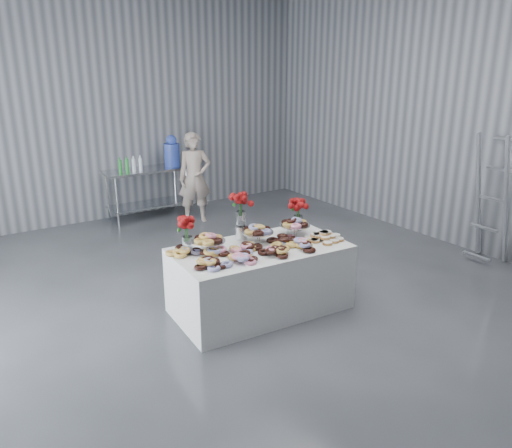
# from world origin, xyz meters

# --- Properties ---
(ground) EXTENTS (9.00, 9.00, 0.00)m
(ground) POSITION_xyz_m (0.00, 0.00, 0.00)
(ground) COLOR #383B40
(ground) RESTS_ON ground
(room_walls) EXTENTS (8.04, 9.04, 4.02)m
(room_walls) POSITION_xyz_m (-0.27, 0.07, 2.64)
(room_walls) COLOR gray
(room_walls) RESTS_ON ground
(display_table) EXTENTS (1.97, 1.13, 0.75)m
(display_table) POSITION_xyz_m (0.30, 0.06, 0.38)
(display_table) COLOR white
(display_table) RESTS_ON ground
(prep_table) EXTENTS (1.50, 0.60, 0.90)m
(prep_table) POSITION_xyz_m (0.63, 4.10, 0.62)
(prep_table) COLOR silver
(prep_table) RESTS_ON ground
(donut_mounds) EXTENTS (1.86, 0.92, 0.09)m
(donut_mounds) POSITION_xyz_m (0.30, 0.01, 0.80)
(donut_mounds) COLOR gold
(donut_mounds) RESTS_ON display_table
(cake_stand_left) EXTENTS (0.36, 0.36, 0.17)m
(cake_stand_left) POSITION_xyz_m (-0.23, 0.25, 0.89)
(cake_stand_left) COLOR silver
(cake_stand_left) RESTS_ON display_table
(cake_stand_mid) EXTENTS (0.36, 0.36, 0.17)m
(cake_stand_mid) POSITION_xyz_m (0.36, 0.21, 0.89)
(cake_stand_mid) COLOR silver
(cake_stand_mid) RESTS_ON display_table
(cake_stand_right) EXTENTS (0.36, 0.36, 0.17)m
(cake_stand_right) POSITION_xyz_m (0.86, 0.17, 0.89)
(cake_stand_right) COLOR silver
(cake_stand_right) RESTS_ON display_table
(danish_pile) EXTENTS (0.48, 0.48, 0.11)m
(danish_pile) POSITION_xyz_m (1.04, -0.14, 0.81)
(danish_pile) COLOR white
(danish_pile) RESTS_ON display_table
(bouquet_left) EXTENTS (0.26, 0.26, 0.42)m
(bouquet_left) POSITION_xyz_m (-0.43, 0.36, 1.05)
(bouquet_left) COLOR white
(bouquet_left) RESTS_ON display_table
(bouquet_right) EXTENTS (0.26, 0.26, 0.42)m
(bouquet_right) POSITION_xyz_m (1.02, 0.31, 1.05)
(bouquet_right) COLOR white
(bouquet_right) RESTS_ON display_table
(bouquet_center) EXTENTS (0.26, 0.26, 0.57)m
(bouquet_center) POSITION_xyz_m (0.28, 0.41, 1.13)
(bouquet_center) COLOR silver
(bouquet_center) RESTS_ON display_table
(water_jug) EXTENTS (0.28, 0.28, 0.55)m
(water_jug) POSITION_xyz_m (1.13, 4.10, 1.15)
(water_jug) COLOR blue
(water_jug) RESTS_ON prep_table
(drink_bottles) EXTENTS (0.54, 0.08, 0.27)m
(drink_bottles) POSITION_xyz_m (0.31, 4.00, 1.04)
(drink_bottles) COLOR #268C33
(drink_bottles) RESTS_ON prep_table
(person) EXTENTS (0.65, 0.51, 1.56)m
(person) POSITION_xyz_m (1.24, 3.45, 0.78)
(person) COLOR #CC8C93
(person) RESTS_ON ground
(stepladder) EXTENTS (0.64, 0.46, 1.83)m
(stepladder) POSITION_xyz_m (3.75, -0.50, 0.91)
(stepladder) COLOR silver
(stepladder) RESTS_ON ground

